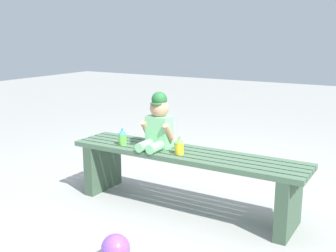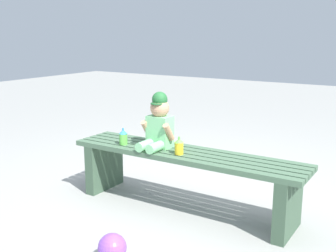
{
  "view_description": "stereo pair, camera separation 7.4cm",
  "coord_description": "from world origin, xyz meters",
  "px_view_note": "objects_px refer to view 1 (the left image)",
  "views": [
    {
      "loc": [
        1.34,
        -2.48,
        1.23
      ],
      "look_at": [
        -0.11,
        -0.05,
        0.6
      ],
      "focal_mm": 44.75,
      "sensor_mm": 36.0,
      "label": 1
    },
    {
      "loc": [
        1.4,
        -2.44,
        1.23
      ],
      "look_at": [
        -0.11,
        -0.05,
        0.6
      ],
      "focal_mm": 44.75,
      "sensor_mm": 36.0,
      "label": 2
    }
  ],
  "objects_px": {
    "child_figure": "(158,124)",
    "sippy_cup_left": "(123,137)",
    "park_bench": "(185,170)",
    "toy_ball": "(116,248)",
    "sippy_cup_right": "(179,146)"
  },
  "relations": [
    {
      "from": "child_figure",
      "to": "sippy_cup_right",
      "type": "xyz_separation_m",
      "value": [
        0.21,
        -0.07,
        -0.12
      ]
    },
    {
      "from": "child_figure",
      "to": "sippy_cup_left",
      "type": "distance_m",
      "value": 0.3
    },
    {
      "from": "sippy_cup_left",
      "to": "sippy_cup_right",
      "type": "distance_m",
      "value": 0.48
    },
    {
      "from": "sippy_cup_left",
      "to": "park_bench",
      "type": "bearing_deg",
      "value": 9.21
    },
    {
      "from": "child_figure",
      "to": "park_bench",
      "type": "bearing_deg",
      "value": 2.61
    },
    {
      "from": "park_bench",
      "to": "toy_ball",
      "type": "height_order",
      "value": "park_bench"
    },
    {
      "from": "child_figure",
      "to": "sippy_cup_right",
      "type": "height_order",
      "value": "child_figure"
    },
    {
      "from": "sippy_cup_right",
      "to": "toy_ball",
      "type": "xyz_separation_m",
      "value": [
        0.03,
        -0.75,
        -0.4
      ]
    },
    {
      "from": "toy_ball",
      "to": "sippy_cup_right",
      "type": "bearing_deg",
      "value": 92.05
    },
    {
      "from": "child_figure",
      "to": "sippy_cup_right",
      "type": "relative_size",
      "value": 3.26
    },
    {
      "from": "park_bench",
      "to": "sippy_cup_right",
      "type": "xyz_separation_m",
      "value": [
        -0.0,
        -0.08,
        0.19
      ]
    },
    {
      "from": "park_bench",
      "to": "sippy_cup_left",
      "type": "xyz_separation_m",
      "value": [
        -0.48,
        -0.08,
        0.19
      ]
    },
    {
      "from": "sippy_cup_right",
      "to": "sippy_cup_left",
      "type": "bearing_deg",
      "value": 180.0
    },
    {
      "from": "park_bench",
      "to": "sippy_cup_right",
      "type": "bearing_deg",
      "value": -91.23
    },
    {
      "from": "park_bench",
      "to": "sippy_cup_left",
      "type": "distance_m",
      "value": 0.52
    }
  ]
}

